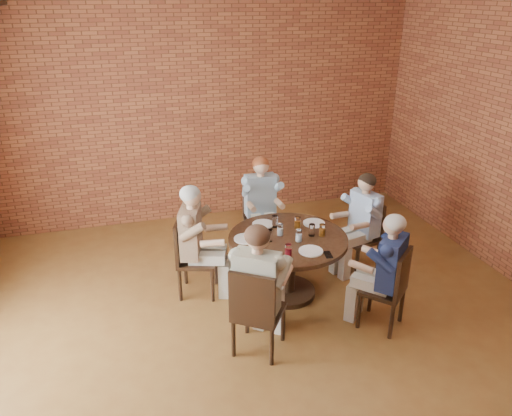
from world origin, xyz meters
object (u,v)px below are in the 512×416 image
object	(u,v)px
diner_a	(361,224)
diner_c	(197,242)
smartphone	(328,255)
diner_d	(259,289)
chair_d	(256,310)
diner_e	(385,272)
chair_a	(365,233)
chair_b	(260,214)
dining_table	(288,254)
chair_c	(190,254)
chair_e	(391,286)
diner_b	(261,206)

from	to	relation	value
diner_a	diner_c	size ratio (longest dim) A/B	0.96
diner_c	smartphone	size ratio (longest dim) A/B	9.27
smartphone	diner_d	bearing A→B (deg)	-149.33
chair_d	diner_e	bearing A→B (deg)	-141.40
chair_a	diner_c	bearing A→B (deg)	-105.48
chair_b	diner_c	distance (m)	1.37
dining_table	diner_a	size ratio (longest dim) A/B	1.04
chair_c	smartphone	bearing A→B (deg)	-104.69
dining_table	chair_e	distance (m)	1.21
diner_a	smartphone	world-z (taller)	diner_a
chair_c	chair_d	world-z (taller)	chair_d
diner_b	diner_d	xyz separation A→B (m)	(-0.63, -1.98, 0.03)
chair_a	diner_d	bearing A→B (deg)	-71.28
dining_table	diner_c	bearing A→B (deg)	161.48
chair_a	diner_e	bearing A→B (deg)	-33.13
diner_e	smartphone	xyz separation A→B (m)	(-0.49, 0.33, 0.11)
diner_c	chair_d	size ratio (longest dim) A/B	1.40
diner_a	diner_c	bearing A→B (deg)	-106.08
diner_a	chair_e	xyz separation A→B (m)	(-0.25, -1.17, -0.15)
diner_c	chair_d	world-z (taller)	diner_c
chair_b	chair_e	world-z (taller)	chair_b
diner_c	diner_d	xyz separation A→B (m)	(0.39, -1.17, 0.01)
chair_d	smartphone	world-z (taller)	chair_d
dining_table	diner_e	world-z (taller)	diner_e
chair_d	chair_e	world-z (taller)	chair_d
dining_table	chair_c	distance (m)	1.13
chair_b	chair_d	bearing A→B (deg)	-106.12
diner_e	smartphone	world-z (taller)	diner_e
chair_a	chair_d	xyz separation A→B (m)	(-1.79, -1.21, 0.02)
diner_d	smartphone	distance (m)	0.92
diner_a	chair_a	bearing A→B (deg)	90.00
chair_c	smartphone	distance (m)	1.61
diner_b	diner_d	world-z (taller)	diner_d
chair_b	diner_c	bearing A→B (deg)	-137.18
chair_d	smartphone	bearing A→B (deg)	-120.63
dining_table	diner_e	xyz separation A→B (m)	(0.76, -0.84, 0.12)
dining_table	chair_d	xyz separation A→B (m)	(-0.65, -0.92, -0.01)
diner_a	diner_d	bearing A→B (deg)	-70.54
chair_c	diner_d	world-z (taller)	diner_d
diner_e	chair_b	bearing A→B (deg)	-112.76
chair_a	diner_a	bearing A→B (deg)	-90.00
chair_b	smartphone	distance (m)	1.77
chair_b	dining_table	bearing A→B (deg)	-90.00
chair_c	smartphone	xyz separation A→B (m)	(1.33, -0.87, 0.24)
smartphone	chair_c	bearing A→B (deg)	156.40
chair_b	diner_d	xyz separation A→B (m)	(-0.64, -2.07, 0.18)
diner_b	diner_d	bearing A→B (deg)	-106.00
diner_b	chair_e	xyz separation A→B (m)	(0.77, -2.04, -0.16)
diner_d	dining_table	bearing A→B (deg)	-90.00
chair_c	diner_d	distance (m)	1.30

